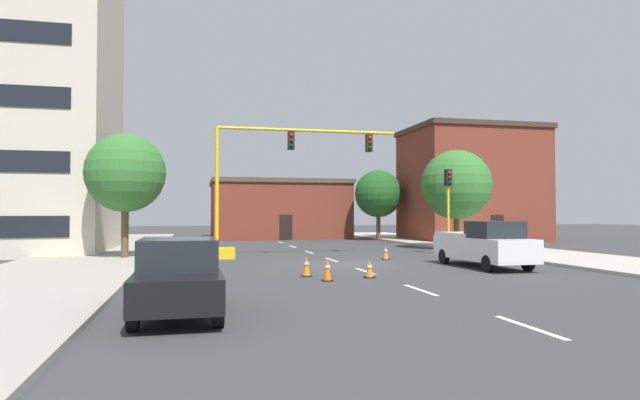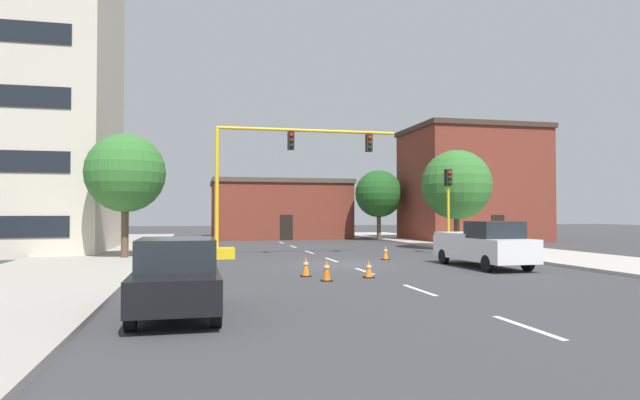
% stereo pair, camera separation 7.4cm
% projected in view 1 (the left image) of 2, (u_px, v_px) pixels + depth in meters
% --- Properties ---
extents(ground_plane, '(160.00, 160.00, 0.00)m').
position_uv_depth(ground_plane, '(345.00, 264.00, 24.70)').
color(ground_plane, '#38383A').
extents(sidewalk_left, '(6.00, 56.00, 0.14)m').
position_uv_depth(sidewalk_left, '(99.00, 254.00, 29.86)').
color(sidewalk_left, '#9E998E').
rests_on(sidewalk_left, ground_plane).
extents(sidewalk_right, '(6.00, 56.00, 0.14)m').
position_uv_depth(sidewalk_right, '(487.00, 248.00, 35.13)').
color(sidewalk_right, '#B2ADA3').
rests_on(sidewalk_right, ground_plane).
extents(lane_stripe_seg_0, '(0.16, 2.40, 0.01)m').
position_uv_depth(lane_stripe_seg_0, '(529.00, 327.00, 11.06)').
color(lane_stripe_seg_0, silver).
rests_on(lane_stripe_seg_0, ground_plane).
extents(lane_stripe_seg_1, '(0.16, 2.40, 0.01)m').
position_uv_depth(lane_stripe_seg_1, '(420.00, 290.00, 16.42)').
color(lane_stripe_seg_1, silver).
rests_on(lane_stripe_seg_1, ground_plane).
extents(lane_stripe_seg_2, '(0.16, 2.40, 0.01)m').
position_uv_depth(lane_stripe_seg_2, '(365.00, 271.00, 21.78)').
color(lane_stripe_seg_2, silver).
rests_on(lane_stripe_seg_2, ground_plane).
extents(lane_stripe_seg_3, '(0.16, 2.40, 0.01)m').
position_uv_depth(lane_stripe_seg_3, '(331.00, 260.00, 27.14)').
color(lane_stripe_seg_3, silver).
rests_on(lane_stripe_seg_3, ground_plane).
extents(lane_stripe_seg_4, '(0.16, 2.40, 0.01)m').
position_uv_depth(lane_stripe_seg_4, '(309.00, 252.00, 32.49)').
color(lane_stripe_seg_4, silver).
rests_on(lane_stripe_seg_4, ground_plane).
extents(lane_stripe_seg_5, '(0.16, 2.40, 0.01)m').
position_uv_depth(lane_stripe_seg_5, '(293.00, 247.00, 37.85)').
color(lane_stripe_seg_5, silver).
rests_on(lane_stripe_seg_5, ground_plane).
extents(lane_stripe_seg_6, '(0.16, 2.40, 0.01)m').
position_uv_depth(lane_stripe_seg_6, '(281.00, 242.00, 43.21)').
color(lane_stripe_seg_6, silver).
rests_on(lane_stripe_seg_6, ground_plane).
extents(building_brick_center, '(12.60, 9.52, 5.42)m').
position_uv_depth(building_brick_center, '(278.00, 209.00, 51.63)').
color(building_brick_center, brown).
rests_on(building_brick_center, ground_plane).
extents(building_row_right, '(10.74, 8.44, 9.60)m').
position_uv_depth(building_row_right, '(471.00, 184.00, 46.31)').
color(building_row_right, brown).
rests_on(building_row_right, ground_plane).
extents(traffic_signal_gantry, '(10.54, 1.20, 6.83)m').
position_uv_depth(traffic_signal_gantry, '(245.00, 213.00, 28.19)').
color(traffic_signal_gantry, yellow).
rests_on(traffic_signal_gantry, ground_plane).
extents(traffic_light_pole_right, '(0.32, 0.47, 4.80)m').
position_uv_depth(traffic_light_pole_right, '(448.00, 192.00, 30.51)').
color(traffic_light_pole_right, yellow).
rests_on(traffic_light_pole_right, ground_plane).
extents(tree_left_near, '(3.91, 3.91, 6.29)m').
position_uv_depth(tree_left_near, '(125.00, 173.00, 27.00)').
color(tree_left_near, brown).
rests_on(tree_left_near, ground_plane).
extents(tree_right_mid, '(4.50, 4.50, 6.43)m').
position_uv_depth(tree_right_mid, '(456.00, 185.00, 35.13)').
color(tree_right_mid, '#4C3823').
rests_on(tree_right_mid, ground_plane).
extents(tree_right_far, '(4.06, 4.06, 6.05)m').
position_uv_depth(tree_right_far, '(378.00, 194.00, 46.86)').
color(tree_right_far, brown).
rests_on(tree_right_far, ground_plane).
extents(pickup_truck_white, '(2.15, 5.45, 1.99)m').
position_uv_depth(pickup_truck_white, '(484.00, 245.00, 23.33)').
color(pickup_truck_white, white).
rests_on(pickup_truck_white, ground_plane).
extents(sedan_black_near_left, '(1.89, 4.51, 1.74)m').
position_uv_depth(sedan_black_near_left, '(178.00, 276.00, 12.39)').
color(sedan_black_near_left, black).
rests_on(sedan_black_near_left, ground_plane).
extents(traffic_cone_roadside_a, '(0.36, 0.36, 0.77)m').
position_uv_depth(traffic_cone_roadside_a, '(328.00, 270.00, 18.58)').
color(traffic_cone_roadside_a, black).
rests_on(traffic_cone_roadside_a, ground_plane).
extents(traffic_cone_roadside_b, '(0.36, 0.36, 0.73)m').
position_uv_depth(traffic_cone_roadside_b, '(386.00, 252.00, 27.20)').
color(traffic_cone_roadside_b, black).
rests_on(traffic_cone_roadside_b, ground_plane).
extents(traffic_cone_roadside_c, '(0.36, 0.36, 0.64)m').
position_uv_depth(traffic_cone_roadside_c, '(369.00, 269.00, 19.54)').
color(traffic_cone_roadside_c, black).
rests_on(traffic_cone_roadside_c, ground_plane).
extents(traffic_cone_roadside_d, '(0.36, 0.36, 0.75)m').
position_uv_depth(traffic_cone_roadside_d, '(307.00, 266.00, 19.95)').
color(traffic_cone_roadside_d, black).
rests_on(traffic_cone_roadside_d, ground_plane).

